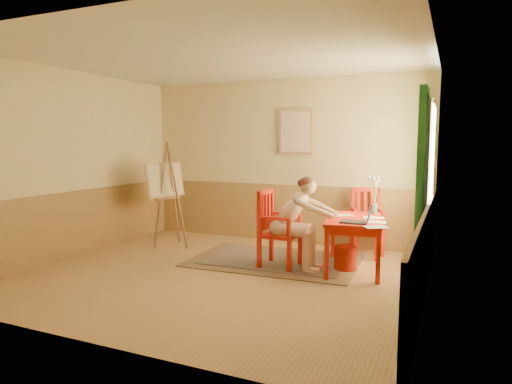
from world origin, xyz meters
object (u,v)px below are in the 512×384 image
at_px(laptop, 359,219).
at_px(figure, 296,219).
at_px(chair_left, 276,229).
at_px(easel, 166,184).
at_px(chair_back, 367,221).
at_px(table, 354,224).

bearing_deg(laptop, figure, 175.50).
bearing_deg(chair_left, easel, 166.81).
height_order(laptop, easel, easel).
height_order(chair_back, figure, figure).
bearing_deg(chair_back, chair_left, -126.90).
relative_size(table, laptop, 3.15).
relative_size(table, easel, 0.75).
relative_size(table, figure, 1.02).
relative_size(chair_left, easel, 0.61).
bearing_deg(easel, chair_left, -13.19).
bearing_deg(laptop, table, 110.84).
bearing_deg(chair_left, chair_back, 53.10).
height_order(table, laptop, laptop).
height_order(chair_back, easel, easel).
distance_m(chair_left, chair_back, 1.67).
height_order(table, chair_back, chair_back).
relative_size(chair_back, easel, 0.58).
height_order(table, figure, figure).
bearing_deg(table, laptop, -69.16).
bearing_deg(chair_back, easel, -165.43).
distance_m(chair_left, easel, 2.28).
distance_m(chair_back, figure, 1.54).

